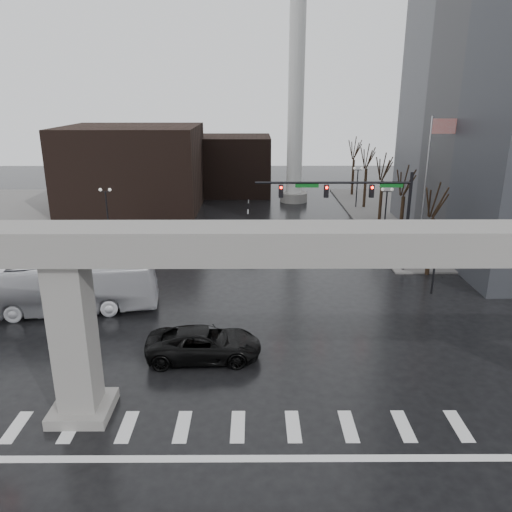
% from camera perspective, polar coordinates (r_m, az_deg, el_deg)
% --- Properties ---
extents(ground, '(160.00, 160.00, 0.00)m').
position_cam_1_polar(ground, '(23.65, -2.01, -17.44)').
color(ground, black).
rests_on(ground, ground).
extents(sidewalk_ne, '(28.00, 36.00, 0.15)m').
position_cam_1_polar(sidewalk_ne, '(62.26, 23.77, 3.92)').
color(sidewalk_ne, '#615F5C').
rests_on(sidewalk_ne, ground).
extents(sidewalk_nw, '(28.00, 36.00, 0.15)m').
position_cam_1_polar(sidewalk_nw, '(62.85, -25.46, 3.81)').
color(sidewalk_nw, '#615F5C').
rests_on(sidewalk_nw, ground).
extents(elevated_guideway, '(48.00, 2.60, 8.70)m').
position_cam_1_polar(elevated_guideway, '(20.42, 1.32, -1.54)').
color(elevated_guideway, gray).
rests_on(elevated_guideway, ground).
extents(building_far_left, '(16.00, 14.00, 10.00)m').
position_cam_1_polar(building_far_left, '(63.57, -13.84, 9.73)').
color(building_far_left, black).
rests_on(building_far_left, ground).
extents(building_far_mid, '(10.00, 10.00, 8.00)m').
position_cam_1_polar(building_far_mid, '(71.94, -2.46, 10.36)').
color(building_far_mid, black).
rests_on(building_far_mid, ground).
extents(smokestack, '(3.60, 3.60, 30.00)m').
position_cam_1_polar(smokestack, '(65.43, 4.60, 17.76)').
color(smokestack, silver).
rests_on(smokestack, ground).
extents(signal_mast_arm, '(12.12, 0.43, 8.00)m').
position_cam_1_polar(signal_mast_arm, '(39.71, 11.86, 6.26)').
color(signal_mast_arm, black).
rests_on(signal_mast_arm, ground).
extents(flagpole_assembly, '(2.06, 0.12, 12.00)m').
position_cam_1_polar(flagpole_assembly, '(44.17, 19.28, 9.06)').
color(flagpole_assembly, silver).
rests_on(flagpole_assembly, ground).
extents(lamp_right_0, '(1.22, 0.32, 5.11)m').
position_cam_1_polar(lamp_right_0, '(37.06, 19.95, 0.93)').
color(lamp_right_0, black).
rests_on(lamp_right_0, ground).
extents(lamp_right_1, '(1.22, 0.32, 5.11)m').
position_cam_1_polar(lamp_right_1, '(49.99, 14.65, 5.70)').
color(lamp_right_1, black).
rests_on(lamp_right_1, ground).
extents(lamp_right_2, '(1.22, 0.32, 5.11)m').
position_cam_1_polar(lamp_right_2, '(63.38, 11.51, 8.47)').
color(lamp_right_2, black).
rests_on(lamp_right_2, ground).
extents(lamp_left_0, '(1.22, 0.32, 5.11)m').
position_cam_1_polar(lamp_left_0, '(37.57, -22.47, 0.85)').
color(lamp_left_0, black).
rests_on(lamp_left_0, ground).
extents(lamp_left_1, '(1.22, 0.32, 5.11)m').
position_cam_1_polar(lamp_left_1, '(50.37, -16.72, 5.61)').
color(lamp_left_1, black).
rests_on(lamp_left_1, ground).
extents(lamp_left_2, '(1.22, 0.32, 5.11)m').
position_cam_1_polar(lamp_left_2, '(63.68, -13.29, 8.39)').
color(lamp_left_2, black).
rests_on(lamp_left_2, ground).
extents(tree_right_0, '(1.09, 1.58, 7.50)m').
position_cam_1_polar(tree_right_0, '(41.21, 19.36, 1.67)').
color(tree_right_0, black).
rests_on(tree_right_0, ground).
extents(tree_right_1, '(1.09, 1.61, 7.67)m').
position_cam_1_polar(tree_right_1, '(48.54, 16.34, 4.44)').
color(tree_right_1, black).
rests_on(tree_right_1, ground).
extents(tree_right_2, '(1.10, 1.63, 7.85)m').
position_cam_1_polar(tree_right_2, '(56.06, 14.11, 6.47)').
color(tree_right_2, black).
rests_on(tree_right_2, ground).
extents(tree_right_3, '(1.11, 1.66, 8.02)m').
position_cam_1_polar(tree_right_3, '(63.70, 12.40, 8.01)').
color(tree_right_3, black).
rests_on(tree_right_3, ground).
extents(tree_right_4, '(1.12, 1.69, 8.19)m').
position_cam_1_polar(tree_right_4, '(71.41, 11.05, 9.21)').
color(tree_right_4, black).
rests_on(tree_right_4, ground).
extents(pickup_truck, '(6.29, 3.10, 1.72)m').
position_cam_1_polar(pickup_truck, '(27.49, -5.97, -9.94)').
color(pickup_truck, black).
rests_on(pickup_truck, ground).
extents(city_bus, '(13.10, 4.75, 3.57)m').
position_cam_1_polar(city_bus, '(35.01, -21.81, -3.21)').
color(city_bus, silver).
rests_on(city_bus, ground).
extents(far_car, '(1.88, 4.04, 1.34)m').
position_cam_1_polar(far_car, '(44.12, -0.78, 0.90)').
color(far_car, black).
rests_on(far_car, ground).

